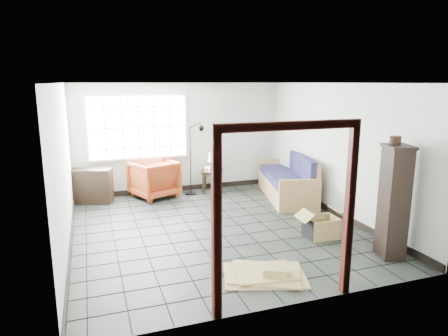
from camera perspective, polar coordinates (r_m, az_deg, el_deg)
name	(u,v)px	position (r m, az deg, el deg)	size (l,w,h in m)	color
ground	(216,228)	(7.39, -1.20, -8.54)	(5.50, 5.50, 0.00)	black
room_shell	(215,137)	(7.01, -1.33, 4.49)	(5.02, 5.52, 2.61)	#B0B4AD
window_panel	(138,127)	(9.41, -12.18, 5.71)	(2.32, 0.08, 1.52)	silver
doorway_trim	(288,193)	(4.59, 9.09, -3.61)	(1.80, 0.08, 2.20)	#3A120D
futon_sofa	(289,182)	(9.31, 9.33, -1.94)	(1.38, 2.44, 1.02)	olive
armchair	(154,177)	(9.34, -9.97, -1.28)	(0.91, 0.86, 0.94)	maroon
side_table	(212,174)	(9.66, -1.71, -0.88)	(0.63, 0.63, 0.53)	black
table_lamp	(213,158)	(9.55, -1.52, 1.43)	(0.31, 0.31, 0.44)	black
projector	(213,169)	(9.55, -1.63, -0.12)	(0.35, 0.30, 0.11)	silver
floor_lamp	(196,156)	(9.33, -4.08, 1.68)	(0.46, 0.38, 1.72)	black
console_shelf	(89,186)	(9.26, -18.69, -2.45)	(1.04, 0.65, 0.76)	black
tall_shelf	(394,201)	(6.48, 23.09, -4.38)	(0.48, 0.55, 1.72)	black
pot	(395,140)	(6.34, 23.27, 3.66)	(0.20, 0.20, 0.12)	black
open_box	(321,227)	(7.13, 13.70, -8.20)	(0.87, 0.45, 0.48)	olive
cardboard_pile	(266,273)	(5.70, 6.02, -14.76)	(1.29, 1.09, 0.16)	olive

